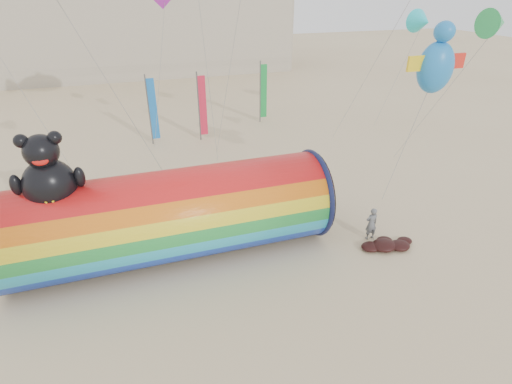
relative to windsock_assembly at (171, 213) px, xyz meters
name	(u,v)px	position (x,y,z in m)	size (l,w,h in m)	color
ground	(256,255)	(3.43, -1.32, -2.10)	(160.00, 160.00, 0.00)	#CCB58C
windsock_assembly	(171,213)	(0.00, 0.00, 0.00)	(13.73, 4.18, 6.33)	red
kite_handler	(371,224)	(9.03, -1.76, -1.27)	(0.60, 0.40, 1.65)	#5C5F64
fabric_bundle	(387,245)	(9.38, -2.69, -1.93)	(2.62, 1.35, 0.41)	#350D09
festival_banners	(208,102)	(5.03, 15.26, 0.54)	(10.15, 2.94, 5.20)	#59595E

